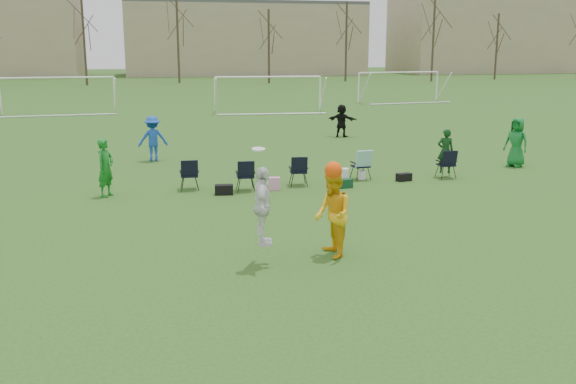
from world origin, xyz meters
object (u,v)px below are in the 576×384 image
object	(u,v)px
goal_left	(58,85)
goal_right	(399,78)
fielder_green_near	(106,168)
fielder_blue	(153,139)
fielder_black	(342,121)
fielder_green_far	(516,142)
center_contest	(310,211)
goal_mid	(268,84)

from	to	relation	value
goal_left	goal_right	bearing A→B (deg)	3.75
fielder_green_near	goal_left	world-z (taller)	goal_left
fielder_green_near	fielder_blue	xyz separation A→B (m)	(1.46, 6.02, 0.01)
fielder_black	fielder_green_far	bearing A→B (deg)	150.37
fielder_blue	fielder_green_far	world-z (taller)	fielder_green_far
fielder_green_far	goal_left	bearing A→B (deg)	-174.07
center_contest	goal_right	xyz separation A→B (m)	(17.06, 37.39, 0.87)
fielder_black	center_contest	xyz separation A→B (m)	(-6.25, -18.07, 0.24)
center_contest	fielder_green_far	bearing A→B (deg)	40.86
fielder_green_near	center_contest	bearing A→B (deg)	-114.30
fielder_blue	goal_left	distance (m)	21.27
fielder_black	goal_mid	world-z (taller)	goal_mid
fielder_black	center_contest	bearing A→B (deg)	108.29
fielder_black	goal_left	world-z (taller)	goal_left
center_contest	goal_mid	distance (m)	31.81
goal_right	fielder_blue	bearing A→B (deg)	-137.46
goal_mid	goal_right	size ratio (longest dim) A/B	1.01
goal_mid	fielder_green_near	bearing A→B (deg)	-107.35
fielder_green_near	fielder_black	size ratio (longest dim) A/B	1.08
fielder_green_near	goal_right	size ratio (longest dim) A/B	0.24
fielder_black	goal_left	bearing A→B (deg)	-7.87
fielder_green_far	fielder_black	size ratio (longest dim) A/B	1.13
fielder_green_near	center_contest	xyz separation A→B (m)	(4.48, -6.98, 0.18)
fielder_green_near	goal_mid	distance (m)	26.24
fielder_blue	goal_right	xyz separation A→B (m)	(20.08, 24.40, 1.04)
fielder_green_near	goal_mid	size ratio (longest dim) A/B	0.24
goal_mid	goal_right	xyz separation A→B (m)	(12.00, 6.00, 0.00)
fielder_green_near	center_contest	distance (m)	8.29
fielder_blue	fielder_green_far	bearing A→B (deg)	155.94
fielder_green_near	fielder_black	world-z (taller)	fielder_green_near
fielder_black	fielder_green_near	bearing A→B (deg)	83.34
fielder_green_near	fielder_green_far	world-z (taller)	fielder_green_far
goal_left	goal_right	size ratio (longest dim) A/B	1.01
fielder_green_near	goal_mid	bearing A→B (deg)	11.66
fielder_blue	fielder_black	xyz separation A→B (m)	(9.27, 5.08, -0.07)
fielder_green_near	goal_left	distance (m)	26.81
goal_right	center_contest	bearing A→B (deg)	-122.53
goal_mid	fielder_black	bearing A→B (deg)	-80.90
fielder_black	goal_right	size ratio (longest dim) A/B	0.22
center_contest	goal_left	bearing A→B (deg)	104.98
fielder_black	fielder_blue	bearing A→B (deg)	66.09
fielder_green_far	goal_left	xyz separation A→B (m)	(-19.12, 24.58, 1.01)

